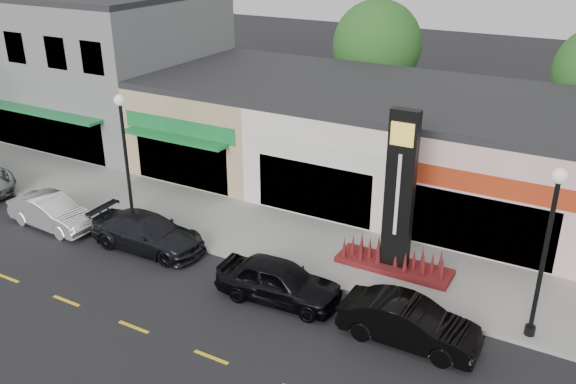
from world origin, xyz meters
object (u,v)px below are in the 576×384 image
at_px(car_white_van, 52,212).
at_px(lamp_west_near, 125,147).
at_px(lamp_east_near, 548,238).
at_px(car_black_conv, 409,323).
at_px(car_dark_sedan, 148,233).
at_px(pylon_sign, 398,216).
at_px(car_black_sedan, 279,281).

bearing_deg(car_white_van, lamp_west_near, -53.78).
xyz_separation_m(lamp_east_near, car_black_conv, (-3.20, -1.97, -2.78)).
relative_size(lamp_west_near, car_dark_sedan, 1.15).
distance_m(lamp_east_near, car_black_conv, 4.67).
relative_size(pylon_sign, car_dark_sedan, 1.26).
bearing_deg(pylon_sign, lamp_west_near, -171.23).
relative_size(lamp_west_near, car_white_van, 1.33).
bearing_deg(car_black_conv, lamp_west_near, 81.14).
relative_size(lamp_east_near, car_dark_sedan, 1.15).
xyz_separation_m(car_white_van, car_black_conv, (15.55, -0.16, 0.02)).
xyz_separation_m(lamp_west_near, car_black_sedan, (8.23, -1.90, -2.74)).
bearing_deg(pylon_sign, lamp_east_near, -18.75).
xyz_separation_m(pylon_sign, car_dark_sedan, (-9.01, -3.00, -1.58)).
height_order(car_dark_sedan, car_black_sedan, car_black_sedan).
xyz_separation_m(car_dark_sedan, car_black_conv, (10.81, -0.67, 0.01)).
xyz_separation_m(lamp_west_near, car_dark_sedan, (1.99, -1.30, -2.79)).
distance_m(car_dark_sedan, car_black_sedan, 6.27).
distance_m(lamp_west_near, car_black_sedan, 8.88).
relative_size(car_black_sedan, car_black_conv, 1.02).
height_order(car_white_van, car_black_sedan, car_black_sedan).
distance_m(pylon_sign, car_dark_sedan, 9.63).
height_order(pylon_sign, car_white_van, pylon_sign).
bearing_deg(lamp_east_near, car_black_conv, -148.35).
bearing_deg(lamp_west_near, car_black_conv, -8.76).
bearing_deg(lamp_west_near, lamp_east_near, 0.00).
bearing_deg(car_black_conv, lamp_east_near, -58.45).
height_order(car_dark_sedan, car_black_conv, car_black_conv).
height_order(lamp_east_near, car_white_van, lamp_east_near).
distance_m(car_dark_sedan, car_black_conv, 10.83).
height_order(pylon_sign, car_dark_sedan, pylon_sign).
xyz_separation_m(car_black_sedan, car_black_conv, (4.57, -0.07, -0.04)).
distance_m(car_white_van, car_black_conv, 15.55).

